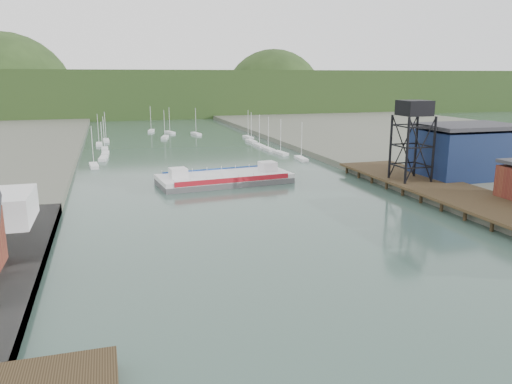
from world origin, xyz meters
TOP-DOWN VIEW (x-y plane):
  - ground at (0.00, 0.00)m, footprint 600.00×600.00m
  - east_pier at (37.00, 45.00)m, footprint 14.00×70.00m
  - lift_tower at (35.00, 58.00)m, footprint 6.50×6.50m
  - blue_shed at (50.00, 60.00)m, footprint 20.50×14.50m
  - marina_sailboats at (0.08, 138.46)m, footprint 57.71×92.65m
  - distant_hills at (-3.98, 301.35)m, footprint 500.00×120.00m
  - chain_ferry at (0.18, 75.08)m, footprint 29.51×14.40m

SIDE VIEW (x-z plane):
  - ground at x=0.00m, z-range 0.00..0.00m
  - marina_sailboats at x=0.08m, z-range -0.10..0.80m
  - chain_ferry at x=0.18m, z-range -0.87..3.22m
  - east_pier at x=37.00m, z-range 0.67..3.12m
  - blue_shed at x=50.00m, z-range 1.41..12.71m
  - distant_hills at x=-3.98m, z-range -29.62..50.38m
  - lift_tower at x=35.00m, z-range 7.65..23.65m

